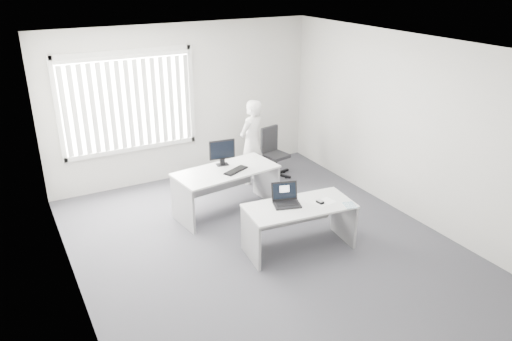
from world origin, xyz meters
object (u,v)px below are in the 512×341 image
desk_near (299,217)px  person (252,142)px  laptop (287,196)px  monitor (222,153)px  desk_far (226,182)px  office_chair (274,161)px

desk_near → person: bearing=83.7°
laptop → monitor: bearing=114.3°
desk_near → monitor: 1.81m
desk_far → person: (0.92, 0.86, 0.24)m
desk_near → desk_far: size_ratio=0.91×
desk_near → person: (0.51, 2.36, 0.29)m
laptop → person: bearing=90.6°
desk_near → person: 2.43m
office_chair → desk_near: bearing=-124.9°
office_chair → person: 0.72m
office_chair → laptop: size_ratio=2.57×
person → laptop: 2.38m
desk_far → office_chair: size_ratio=1.83×
desk_near → monitor: monitor is taller
desk_near → office_chair: (1.03, 2.44, -0.20)m
desk_far → office_chair: office_chair is taller
laptop → monitor: monitor is taller
laptop → desk_near: bearing=-9.0°
desk_far → desk_near: bearing=-82.1°
desk_near → person: size_ratio=1.00×
desk_far → person: bearing=36.1°
desk_far → monitor: bearing=73.2°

